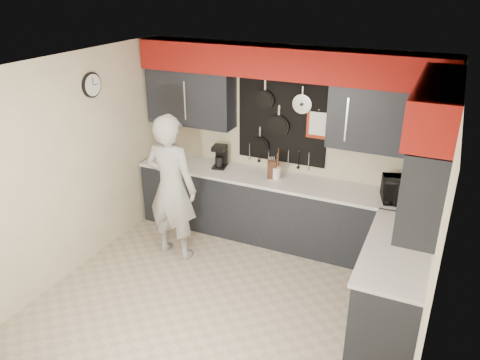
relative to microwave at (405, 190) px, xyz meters
The scene contains 10 objects.
ground 2.40m from the microwave, 138.46° to the right, with size 4.00×4.00×0.00m, color #B6A38E.
back_wall_assembly 1.87m from the microwave, behind, with size 4.00×0.36×2.60m.
right_wall_assembly 1.48m from the microwave, 78.31° to the right, with size 0.36×3.50×2.60m.
left_wall_assembly 3.88m from the microwave, 158.61° to the right, with size 0.05×3.50×2.60m.
base_cabinets 1.31m from the microwave, 165.12° to the right, with size 3.95×2.20×0.92m.
microwave is the anchor object (origin of this frame).
knife_block 1.68m from the microwave, behind, with size 0.11×0.11×0.24m, color #372411.
utensil_crock 1.62m from the microwave, behind, with size 0.12×0.12×0.16m, color white.
coffee_maker 2.46m from the microwave, behind, with size 0.21×0.24×0.32m.
person 2.81m from the microwave, 162.11° to the right, with size 0.69×0.46×1.90m, color #A8A9A6.
Camera 1 is at (1.91, -3.88, 3.39)m, focal length 35.00 mm.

